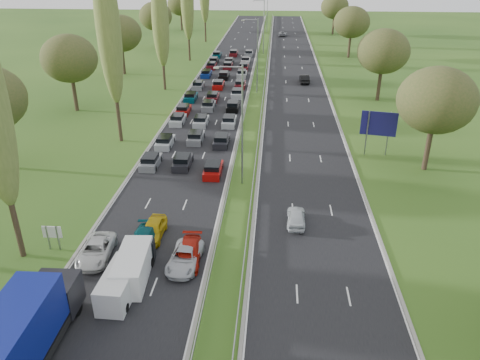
# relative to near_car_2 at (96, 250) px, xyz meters

# --- Properties ---
(ground) EXTENTS (260.00, 260.00, 0.00)m
(ground) POSITION_rel_near_car_2_xyz_m (10.18, 50.88, -0.69)
(ground) COLOR #294E18
(ground) RESTS_ON ground
(near_carriageway) EXTENTS (10.50, 215.00, 0.04)m
(near_carriageway) POSITION_rel_near_car_2_xyz_m (3.43, 53.38, -0.69)
(near_carriageway) COLOR black
(near_carriageway) RESTS_ON ground
(far_carriageway) EXTENTS (10.50, 215.00, 0.04)m
(far_carriageway) POSITION_rel_near_car_2_xyz_m (16.93, 53.38, -0.69)
(far_carriageway) COLOR black
(far_carriageway) RESTS_ON ground
(central_reservation) EXTENTS (2.36, 215.00, 0.32)m
(central_reservation) POSITION_rel_near_car_2_xyz_m (10.18, 53.38, -0.14)
(central_reservation) COLOR gray
(central_reservation) RESTS_ON ground
(lamp_columns) EXTENTS (0.18, 140.18, 12.00)m
(lamp_columns) POSITION_rel_near_car_2_xyz_m (10.18, 48.88, 5.31)
(lamp_columns) COLOR gray
(lamp_columns) RESTS_ON ground
(poplar_row) EXTENTS (2.80, 127.80, 22.44)m
(poplar_row) POSITION_rel_near_car_2_xyz_m (-5.82, 39.05, 11.69)
(poplar_row) COLOR #2D2116
(poplar_row) RESTS_ON ground
(woodland_left) EXTENTS (8.00, 166.00, 11.10)m
(woodland_left) POSITION_rel_near_car_2_xyz_m (-16.32, 33.51, 6.99)
(woodland_left) COLOR #2D2116
(woodland_left) RESTS_ON ground
(woodland_right) EXTENTS (8.00, 153.00, 11.10)m
(woodland_right) POSITION_rel_near_car_2_xyz_m (29.68, 37.55, 6.99)
(woodland_right) COLOR #2D2116
(woodland_right) RESTS_ON ground
(traffic_queue_fill) EXTENTS (9.11, 69.14, 0.80)m
(traffic_queue_fill) POSITION_rel_near_car_2_xyz_m (3.42, 48.61, -0.25)
(traffic_queue_fill) COLOR slate
(traffic_queue_fill) RESTS_ON ground
(near_car_2) EXTENTS (2.57, 4.98, 1.34)m
(near_car_2) POSITION_rel_near_car_2_xyz_m (0.00, 0.00, 0.00)
(near_car_2) COLOR silver
(near_car_2) RESTS_ON near_carriageway
(near_car_7) EXTENTS (2.15, 4.81, 1.37)m
(near_car_7) POSITION_rel_near_car_2_xyz_m (3.22, 1.45, 0.01)
(near_car_7) COLOR #044048
(near_car_7) RESTS_ON near_carriageway
(near_car_8) EXTENTS (1.72, 4.21, 1.43)m
(near_car_8) POSITION_rel_near_car_2_xyz_m (3.63, 3.25, 0.04)
(near_car_8) COLOR #B7950C
(near_car_8) RESTS_ON near_carriageway
(near_car_10) EXTENTS (2.47, 4.85, 1.31)m
(near_car_10) POSITION_rel_near_car_2_xyz_m (6.91, -0.39, -0.02)
(near_car_10) COLOR #AFB3BA
(near_car_10) RESTS_ON near_carriageway
(near_car_11) EXTENTS (1.99, 4.57, 1.31)m
(near_car_11) POSITION_rel_near_car_2_xyz_m (7.12, 0.15, -0.02)
(near_car_11) COLOR #9E1409
(near_car_11) RESTS_ON near_carriageway
(far_car_0) EXTENTS (1.66, 3.91, 1.32)m
(far_car_0) POSITION_rel_near_car_2_xyz_m (15.39, 6.25, -0.01)
(far_car_0) COLOR silver
(far_car_0) RESTS_ON far_carriageway
(far_car_1) EXTENTS (1.73, 4.52, 1.47)m
(far_car_1) POSITION_rel_near_car_2_xyz_m (18.52, 56.49, 0.06)
(far_car_1) COLOR black
(far_car_1) RESTS_ON far_carriageway
(far_car_2) EXTENTS (2.42, 4.79, 1.30)m
(far_car_2) POSITION_rel_near_car_2_xyz_m (14.94, 111.34, -0.02)
(far_car_2) COLOR slate
(far_car_2) RESTS_ON far_carriageway
(blue_lorry) EXTENTS (2.74, 9.87, 4.17)m
(blue_lorry) POSITION_rel_near_car_2_xyz_m (-0.23, -10.16, 1.45)
(blue_lorry) COLOR black
(blue_lorry) RESTS_ON near_carriageway
(white_van_front) EXTENTS (2.04, 5.21, 2.09)m
(white_van_front) POSITION_rel_near_car_2_xyz_m (3.57, -2.14, 0.38)
(white_van_front) COLOR white
(white_van_front) RESTS_ON near_carriageway
(white_van_rear) EXTENTS (1.90, 4.84, 1.95)m
(white_van_rear) POSITION_rel_near_car_2_xyz_m (3.20, -4.00, 0.31)
(white_van_rear) COLOR silver
(white_van_rear) RESTS_ON near_carriageway
(info_sign) EXTENTS (1.50, 0.16, 2.10)m
(info_sign) POSITION_rel_near_car_2_xyz_m (-3.72, 0.90, 0.68)
(info_sign) COLOR gray
(info_sign) RESTS_ON ground
(direction_sign) EXTENTS (3.94, 0.89, 5.20)m
(direction_sign) POSITION_rel_near_car_2_xyz_m (25.08, 22.61, 2.88)
(direction_sign) COLOR gray
(direction_sign) RESTS_ON ground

